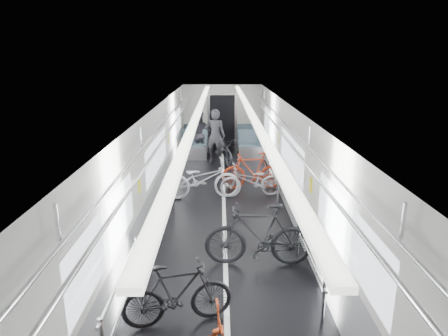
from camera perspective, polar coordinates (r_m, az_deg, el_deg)
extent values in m
cube|color=black|center=(9.17, 0.01, -6.51)|extent=(3.00, 14.00, 0.01)
cube|color=white|center=(8.55, 0.02, 8.51)|extent=(3.00, 14.00, 0.02)
cube|color=silver|center=(8.90, -9.69, 0.69)|extent=(0.02, 14.00, 2.40)
cube|color=silver|center=(8.93, 9.69, 0.74)|extent=(0.02, 14.00, 2.40)
cube|color=silver|center=(15.65, -0.25, 7.46)|extent=(3.00, 0.02, 2.40)
cube|color=white|center=(9.17, 0.01, -6.49)|extent=(0.08, 13.80, 0.01)
cube|color=gray|center=(9.12, -9.28, -3.86)|extent=(0.01, 13.90, 0.90)
cube|color=gray|center=(9.14, 9.28, -3.80)|extent=(0.01, 13.90, 0.90)
cube|color=white|center=(8.84, -9.56, 1.94)|extent=(0.01, 10.80, 0.75)
cube|color=white|center=(8.87, 9.56, 1.98)|extent=(0.01, 10.80, 0.75)
cube|color=white|center=(8.57, -3.70, 8.09)|extent=(0.14, 13.40, 0.05)
cube|color=white|center=(8.58, 3.73, 8.10)|extent=(0.14, 13.40, 0.05)
cube|color=black|center=(15.62, -0.24, 6.70)|extent=(0.95, 0.10, 2.00)
imported|color=black|center=(5.57, -6.65, -17.44)|extent=(1.55, 0.76, 0.90)
imported|color=silver|center=(9.99, -3.17, -1.61)|extent=(1.96, 0.89, 1.00)
imported|color=black|center=(6.89, 4.95, -9.49)|extent=(1.86, 0.58, 1.11)
imported|color=#B0AFB4|center=(10.14, 3.91, -1.84)|extent=(1.63, 0.72, 0.83)
imported|color=#AE2F15|center=(10.69, 4.13, -0.40)|extent=(1.71, 0.58, 1.01)
imported|color=black|center=(13.25, -0.04, 2.56)|extent=(1.08, 1.78, 0.88)
imported|color=black|center=(13.25, -1.26, 4.59)|extent=(0.72, 0.54, 1.80)
imported|color=#29272E|center=(14.13, -3.71, 4.90)|extent=(0.84, 0.68, 1.62)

